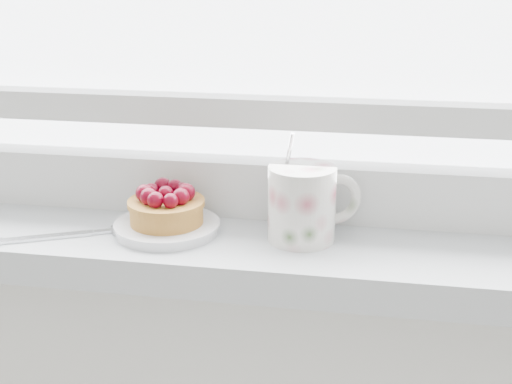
% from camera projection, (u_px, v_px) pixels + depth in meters
% --- Properties ---
extents(saucer, '(0.12, 0.12, 0.01)m').
position_uv_depth(saucer, '(167.00, 227.00, 0.83)').
color(saucer, silver).
rests_on(saucer, windowsill).
extents(raspberry_tart, '(0.09, 0.09, 0.05)m').
position_uv_depth(raspberry_tart, '(166.00, 206.00, 0.83)').
color(raspberry_tart, '#985F21').
rests_on(raspberry_tart, saucer).
extents(floral_mug, '(0.12, 0.10, 0.12)m').
position_uv_depth(floral_mug, '(304.00, 202.00, 0.80)').
color(floral_mug, silver).
rests_on(floral_mug, windowsill).
extents(fork, '(0.20, 0.11, 0.00)m').
position_uv_depth(fork, '(77.00, 234.00, 0.82)').
color(fork, silver).
rests_on(fork, windowsill).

